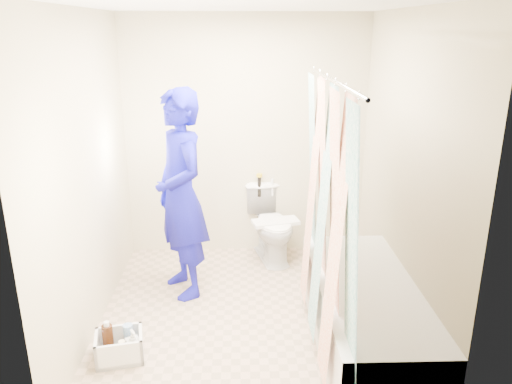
{
  "coord_description": "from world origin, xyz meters",
  "views": [
    {
      "loc": [
        -0.05,
        -3.59,
        2.26
      ],
      "look_at": [
        0.07,
        0.3,
        0.97
      ],
      "focal_mm": 35.0,
      "sensor_mm": 36.0,
      "label": 1
    }
  ],
  "objects_px": {
    "toilet": "(272,224)",
    "plumber": "(181,195)",
    "cleaning_caddy": "(121,347)",
    "bathtub": "(365,312)"
  },
  "relations": [
    {
      "from": "toilet",
      "to": "plumber",
      "type": "distance_m",
      "value": 1.17
    },
    {
      "from": "plumber",
      "to": "cleaning_caddy",
      "type": "height_order",
      "value": "plumber"
    },
    {
      "from": "bathtub",
      "to": "toilet",
      "type": "xyz_separation_m",
      "value": [
        -0.59,
        1.51,
        0.1
      ]
    },
    {
      "from": "plumber",
      "to": "cleaning_caddy",
      "type": "bearing_deg",
      "value": -47.63
    },
    {
      "from": "plumber",
      "to": "cleaning_caddy",
      "type": "relative_size",
      "value": 4.82
    },
    {
      "from": "cleaning_caddy",
      "to": "bathtub",
      "type": "bearing_deg",
      "value": -7.99
    },
    {
      "from": "toilet",
      "to": "cleaning_caddy",
      "type": "bearing_deg",
      "value": -139.16
    },
    {
      "from": "cleaning_caddy",
      "to": "plumber",
      "type": "bearing_deg",
      "value": 58.23
    },
    {
      "from": "bathtub",
      "to": "toilet",
      "type": "distance_m",
      "value": 1.62
    },
    {
      "from": "bathtub",
      "to": "plumber",
      "type": "relative_size",
      "value": 0.97
    }
  ]
}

